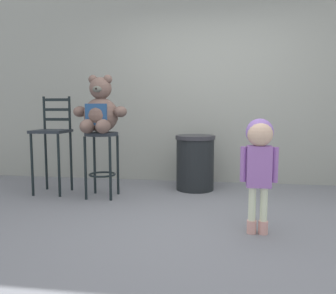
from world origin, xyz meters
TOP-DOWN VIEW (x-y plane):
  - ground_plane at (0.00, 0.00)m, footprint 24.00×24.00m
  - building_wall at (0.00, 2.09)m, footprint 7.96×0.30m
  - bar_stool_with_teddy at (-1.27, 0.86)m, footprint 0.40×0.40m
  - teddy_bear at (-1.27, 0.83)m, footprint 0.64×0.58m
  - child_walking at (0.47, -0.15)m, footprint 0.31×0.25m
  - trash_bin at (-0.18, 1.42)m, footprint 0.52×0.52m
  - bar_chair_empty at (-1.96, 0.99)m, footprint 0.41×0.41m

SIDE VIEW (x-z plane):
  - ground_plane at x=0.00m, z-range 0.00..0.00m
  - trash_bin at x=-0.18m, z-range 0.00..0.72m
  - bar_stool_with_teddy at x=-1.27m, z-range 0.17..0.96m
  - bar_chair_empty at x=-1.96m, z-range 0.10..1.33m
  - child_walking at x=0.47m, z-range 0.22..1.21m
  - teddy_bear at x=-1.27m, z-range 0.70..1.38m
  - building_wall at x=0.00m, z-range 0.00..3.03m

